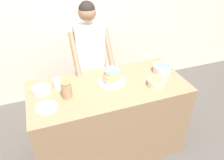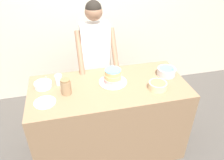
% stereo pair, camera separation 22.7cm
% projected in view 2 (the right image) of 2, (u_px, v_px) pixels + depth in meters
% --- Properties ---
extents(wall_back, '(10.00, 0.05, 2.60)m').
position_uv_depth(wall_back, '(89.00, 16.00, 3.32)').
color(wall_back, beige).
rests_on(wall_back, ground_plane).
extents(counter, '(1.70, 0.79, 0.95)m').
position_uv_depth(counter, '(109.00, 119.00, 2.61)').
color(counter, '#8C6B4C').
rests_on(counter, ground_plane).
extents(person_baker, '(0.48, 0.47, 1.71)m').
position_uv_depth(person_baker, '(96.00, 53.00, 2.78)').
color(person_baker, '#2D2D38').
rests_on(person_baker, ground_plane).
extents(cake, '(0.31, 0.31, 0.16)m').
position_uv_depth(cake, '(113.00, 77.00, 2.37)').
color(cake, silver).
rests_on(cake, counter).
extents(frosting_bowl_blue, '(0.21, 0.21, 0.16)m').
position_uv_depth(frosting_bowl_blue, '(166.00, 71.00, 2.51)').
color(frosting_bowl_blue, silver).
rests_on(frosting_bowl_blue, counter).
extents(frosting_bowl_yellow, '(0.19, 0.19, 0.07)m').
position_uv_depth(frosting_bowl_yellow, '(158.00, 85.00, 2.29)').
color(frosting_bowl_yellow, beige).
rests_on(frosting_bowl_yellow, counter).
extents(frosting_bowl_pink, '(0.18, 0.18, 0.16)m').
position_uv_depth(frosting_bowl_pink, '(43.00, 85.00, 2.31)').
color(frosting_bowl_pink, white).
rests_on(frosting_bowl_pink, counter).
extents(drinking_glass, '(0.08, 0.08, 0.11)m').
position_uv_depth(drinking_glass, '(59.00, 80.00, 2.35)').
color(drinking_glass, silver).
rests_on(drinking_glass, counter).
extents(ceramic_plate, '(0.21, 0.21, 0.01)m').
position_uv_depth(ceramic_plate, '(45.00, 102.00, 2.10)').
color(ceramic_plate, white).
rests_on(ceramic_plate, counter).
extents(stoneware_jar, '(0.10, 0.10, 0.17)m').
position_uv_depth(stoneware_jar, '(66.00, 87.00, 2.19)').
color(stoneware_jar, '#9E7F5B').
rests_on(stoneware_jar, counter).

